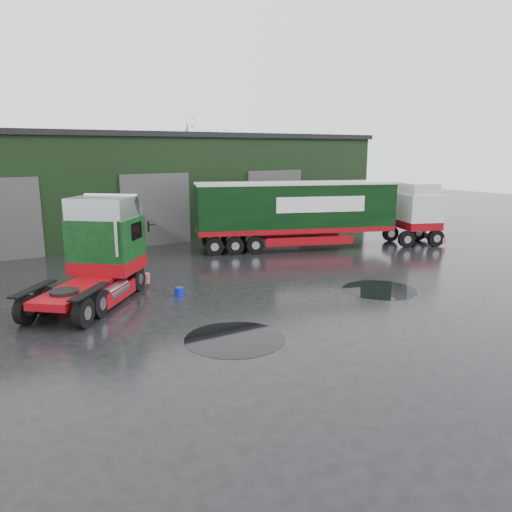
{
  "coord_description": "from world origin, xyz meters",
  "views": [
    {
      "loc": [
        -7.93,
        -12.65,
        5.31
      ],
      "look_at": [
        0.96,
        1.67,
        1.7
      ],
      "focal_mm": 35.0,
      "sensor_mm": 36.0,
      "label": 1
    }
  ],
  "objects": [
    {
      "name": "hero_tractor",
      "position": [
        -4.15,
        4.5,
        1.84
      ],
      "size": [
        5.79,
        6.09,
        3.67
      ],
      "primitive_type": null,
      "rotation": [
        0.0,
        0.0,
        -0.72
      ],
      "color": "#0B3513",
      "rests_on": "ground"
    },
    {
      "name": "warehouse",
      "position": [
        2.0,
        20.0,
        3.16
      ],
      "size": [
        32.4,
        12.4,
        6.3
      ],
      "color": "black",
      "rests_on": "ground"
    },
    {
      "name": "puddle_0",
      "position": [
        -1.35,
        -0.9,
        0.0
      ],
      "size": [
        2.92,
        2.92,
        0.01
      ],
      "primitive_type": "cylinder",
      "color": "black",
      "rests_on": "ground"
    },
    {
      "name": "ground",
      "position": [
        0.0,
        0.0,
        0.0
      ],
      "size": [
        100.0,
        100.0,
        0.0
      ],
      "primitive_type": "plane",
      "color": "black"
    },
    {
      "name": "lorry_right",
      "position": [
        8.0,
        9.0,
        1.82
      ],
      "size": [
        13.8,
        7.06,
        3.64
      ],
      "primitive_type": null,
      "rotation": [
        0.0,
        0.0,
        -1.93
      ],
      "color": "silver",
      "rests_on": "ground"
    },
    {
      "name": "tree_back_b",
      "position": [
        10.0,
        30.0,
        3.75
      ],
      "size": [
        4.4,
        4.4,
        7.5
      ],
      "primitive_type": null,
      "color": "black",
      "rests_on": "ground"
    },
    {
      "name": "wash_bucket",
      "position": [
        -0.97,
        3.97,
        0.15
      ],
      "size": [
        0.38,
        0.38,
        0.3
      ],
      "primitive_type": "cylinder",
      "rotation": [
        0.0,
        0.0,
        0.18
      ],
      "color": "#0818B9",
      "rests_on": "ground"
    },
    {
      "name": "puddle_1",
      "position": [
        5.93,
        0.61,
        0.0
      ],
      "size": [
        2.82,
        2.82,
        0.01
      ],
      "primitive_type": "cylinder",
      "color": "black",
      "rests_on": "ground"
    }
  ]
}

